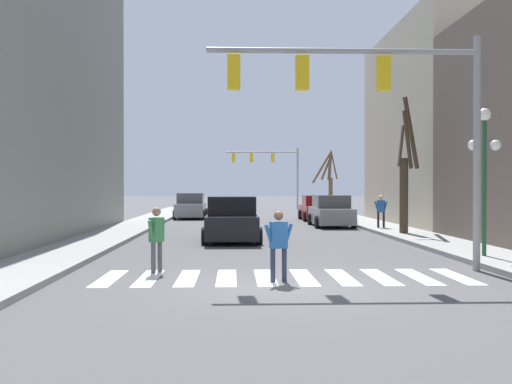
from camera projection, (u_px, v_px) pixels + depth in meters
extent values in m
plane|color=#4C4C4F|center=(290.00, 287.00, 12.62)|extent=(240.00, 240.00, 0.00)
cube|color=gray|center=(40.00, 92.00, 28.57)|extent=(6.00, 10.68, 13.30)
cube|color=#BCB299|center=(446.00, 127.00, 32.63)|extent=(6.00, 13.48, 10.71)
cube|color=white|center=(109.00, 278.00, 13.77)|extent=(0.45, 2.60, 0.01)
cube|color=white|center=(149.00, 278.00, 13.80)|extent=(0.45, 2.60, 0.01)
cube|color=white|center=(188.00, 278.00, 13.84)|extent=(0.45, 2.60, 0.01)
cube|color=white|center=(227.00, 278.00, 13.87)|extent=(0.45, 2.60, 0.01)
cube|color=white|center=(265.00, 277.00, 13.90)|extent=(0.45, 2.60, 0.01)
cube|color=white|center=(304.00, 277.00, 13.94)|extent=(0.45, 2.60, 0.01)
cube|color=white|center=(342.00, 277.00, 13.97)|extent=(0.45, 2.60, 0.01)
cube|color=white|center=(380.00, 277.00, 14.01)|extent=(0.45, 2.60, 0.01)
cube|color=white|center=(418.00, 276.00, 14.04)|extent=(0.45, 2.60, 0.01)
cube|color=white|center=(456.00, 276.00, 14.08)|extent=(0.45, 2.60, 0.01)
cylinder|color=gray|center=(477.00, 154.00, 14.99)|extent=(0.18, 0.18, 5.88)
cylinder|color=gray|center=(343.00, 51.00, 14.84)|extent=(6.77, 0.14, 0.14)
cube|color=yellow|center=(383.00, 74.00, 14.89)|extent=(0.32, 0.28, 0.84)
cube|color=yellow|center=(302.00, 73.00, 14.81)|extent=(0.32, 0.28, 0.84)
cube|color=yellow|center=(234.00, 72.00, 14.74)|extent=(0.32, 0.28, 0.84)
cylinder|color=gray|center=(298.00, 178.00, 56.67)|extent=(0.18, 0.18, 5.79)
cylinder|color=gray|center=(262.00, 152.00, 56.52)|extent=(6.76, 0.14, 0.14)
cube|color=yellow|center=(273.00, 158.00, 56.56)|extent=(0.32, 0.28, 0.84)
cube|color=yellow|center=(251.00, 158.00, 56.48)|extent=(0.32, 0.28, 0.84)
cube|color=yellow|center=(233.00, 158.00, 56.42)|extent=(0.32, 0.28, 0.84)
cylinder|color=#1E4C2D|center=(484.00, 188.00, 17.00)|extent=(0.12, 0.12, 3.83)
sphere|color=white|center=(485.00, 115.00, 16.99)|extent=(0.36, 0.36, 0.36)
sphere|color=white|center=(473.00, 145.00, 16.98)|extent=(0.31, 0.31, 0.31)
sphere|color=white|center=(496.00, 145.00, 17.01)|extent=(0.31, 0.31, 0.31)
cube|color=red|center=(317.00, 211.00, 37.56)|extent=(1.75, 4.22, 0.76)
cube|color=maroon|center=(317.00, 200.00, 37.55)|extent=(1.61, 2.19, 0.62)
cylinder|color=black|center=(300.00, 214.00, 38.83)|extent=(0.22, 0.64, 0.64)
cylinder|color=black|center=(327.00, 214.00, 38.90)|extent=(0.22, 0.64, 0.64)
cylinder|color=black|center=(305.00, 216.00, 36.22)|extent=(0.22, 0.64, 0.64)
cylinder|color=black|center=(334.00, 216.00, 36.29)|extent=(0.22, 0.64, 0.64)
cube|color=gray|center=(331.00, 215.00, 31.75)|extent=(1.84, 4.66, 0.82)
cube|color=#464648|center=(331.00, 201.00, 31.75)|extent=(1.69, 2.42, 0.67)
cylinder|color=black|center=(310.00, 219.00, 33.16)|extent=(0.22, 0.64, 0.64)
cylinder|color=black|center=(343.00, 219.00, 33.24)|extent=(0.22, 0.64, 0.64)
cylinder|color=black|center=(317.00, 222.00, 30.28)|extent=(0.22, 0.64, 0.64)
cylinder|color=black|center=(354.00, 222.00, 30.35)|extent=(0.22, 0.64, 0.64)
cube|color=black|center=(232.00, 226.00, 23.03)|extent=(1.94, 4.27, 0.86)
cube|color=black|center=(232.00, 206.00, 23.03)|extent=(1.79, 2.22, 0.70)
cylinder|color=black|center=(259.00, 236.00, 21.75)|extent=(0.22, 0.64, 0.64)
cylinder|color=black|center=(205.00, 236.00, 21.68)|extent=(0.22, 0.64, 0.64)
cylinder|color=black|center=(256.00, 231.00, 24.40)|extent=(0.22, 0.64, 0.64)
cylinder|color=black|center=(208.00, 231.00, 24.32)|extent=(0.22, 0.64, 0.64)
cube|color=gray|center=(191.00, 210.00, 39.66)|extent=(1.82, 4.40, 0.83)
cube|color=#464648|center=(191.00, 198.00, 39.65)|extent=(1.68, 2.29, 0.68)
cylinder|color=black|center=(179.00, 213.00, 40.99)|extent=(0.22, 0.64, 0.64)
cylinder|color=black|center=(206.00, 213.00, 41.06)|extent=(0.22, 0.64, 0.64)
cylinder|color=black|center=(175.00, 215.00, 38.26)|extent=(0.22, 0.64, 0.64)
cylinder|color=black|center=(204.00, 215.00, 38.34)|extent=(0.22, 0.64, 0.64)
cylinder|color=black|center=(384.00, 220.00, 28.54)|extent=(0.11, 0.11, 0.74)
cylinder|color=black|center=(378.00, 220.00, 28.67)|extent=(0.11, 0.11, 0.74)
cube|color=#235693|center=(381.00, 206.00, 28.60)|extent=(0.41, 0.36, 0.58)
sphere|color=beige|center=(381.00, 197.00, 28.59)|extent=(0.21, 0.21, 0.21)
cylinder|color=#235693|center=(385.00, 207.00, 28.50)|extent=(0.26, 0.20, 0.56)
cylinder|color=#235693|center=(377.00, 207.00, 28.70)|extent=(0.26, 0.20, 0.56)
cylinder|color=#282D47|center=(284.00, 265.00, 13.28)|extent=(0.11, 0.11, 0.75)
cylinder|color=#282D47|center=(273.00, 265.00, 13.20)|extent=(0.11, 0.11, 0.75)
cube|color=#235693|center=(279.00, 235.00, 13.24)|extent=(0.41, 0.30, 0.59)
sphere|color=brown|center=(279.00, 215.00, 13.23)|extent=(0.21, 0.21, 0.21)
cylinder|color=#235693|center=(288.00, 236.00, 13.30)|extent=(0.27, 0.15, 0.57)
cylinder|color=#235693|center=(270.00, 237.00, 13.17)|extent=(0.27, 0.15, 0.57)
cylinder|color=#4C4C51|center=(153.00, 258.00, 14.54)|extent=(0.11, 0.11, 0.76)
cylinder|color=#4C4C51|center=(160.00, 257.00, 14.79)|extent=(0.11, 0.11, 0.76)
cube|color=#337542|center=(157.00, 230.00, 14.66)|extent=(0.36, 0.43, 0.60)
sphere|color=#8C664C|center=(157.00, 212.00, 14.65)|extent=(0.21, 0.21, 0.21)
cylinder|color=#337542|center=(151.00, 232.00, 14.46)|extent=(0.20, 0.27, 0.58)
cylinder|color=#337542|center=(162.00, 231.00, 14.85)|extent=(0.20, 0.27, 0.58)
cylinder|color=#473828|center=(404.00, 195.00, 25.40)|extent=(0.36, 0.36, 3.18)
cylinder|color=#473828|center=(401.00, 145.00, 24.78)|extent=(0.66, 1.31, 1.82)
cylinder|color=#473828|center=(407.00, 139.00, 24.93)|extent=(0.19, 1.06, 2.50)
cylinder|color=#473828|center=(411.00, 133.00, 26.03)|extent=(1.15, 1.47, 3.12)
cylinder|color=brown|center=(331.00, 195.00, 46.93)|extent=(0.32, 0.32, 2.66)
cylinder|color=brown|center=(334.00, 165.00, 47.33)|extent=(0.76, 0.94, 2.29)
cylinder|color=brown|center=(326.00, 168.00, 47.16)|extent=(0.79, 0.71, 1.82)
cylinder|color=brown|center=(331.00, 166.00, 47.84)|extent=(0.38, 1.97, 2.11)
cylinder|color=brown|center=(329.00, 166.00, 46.42)|extent=(0.49, 1.10, 2.22)
cylinder|color=brown|center=(322.00, 168.00, 46.23)|extent=(1.70, 1.54, 2.42)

